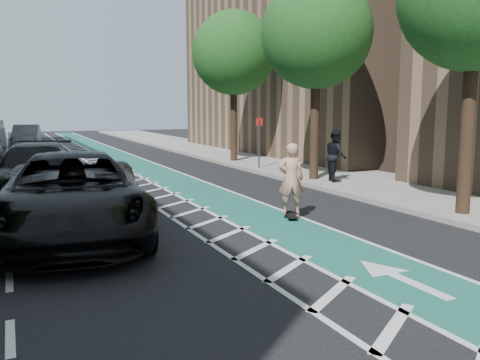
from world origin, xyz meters
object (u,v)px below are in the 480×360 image
barrel_a (40,182)px  suv_far (36,171)px  skateboarder (291,179)px  suv_near (72,195)px

barrel_a → suv_far: bearing=-102.4°
skateboarder → barrel_a: bearing=-28.4°
skateboarder → suv_far: bearing=-25.7°
suv_far → barrel_a: 0.65m
suv_near → suv_far: suv_near is taller
barrel_a → skateboarder: bearing=-48.5°
suv_near → suv_far: bearing=102.0°
skateboarder → suv_far: 8.62m
skateboarder → suv_far: (-6.01, 6.19, -0.18)m
suv_near → barrel_a: 6.34m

